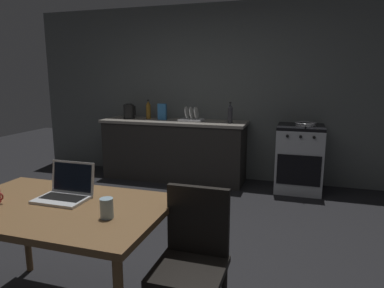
{
  "coord_description": "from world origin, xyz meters",
  "views": [
    {
      "loc": [
        1.29,
        -2.53,
        1.54
      ],
      "look_at": [
        0.27,
        0.73,
        0.86
      ],
      "focal_mm": 32.24,
      "sensor_mm": 36.0,
      "label": 1
    }
  ],
  "objects_px": {
    "bottle_b": "(148,110)",
    "cereal_box": "(162,112)",
    "dining_table": "(58,216)",
    "chair": "(193,254)",
    "drinking_glass": "(107,208)",
    "bottle": "(230,113)",
    "stove_oven": "(299,158)",
    "frying_pan": "(305,124)",
    "electric_kettle": "(129,111)",
    "dish_rack": "(192,118)",
    "laptop": "(65,192)"
  },
  "relations": [
    {
      "from": "stove_oven",
      "to": "cereal_box",
      "type": "xyz_separation_m",
      "value": [
        -1.99,
        0.02,
        0.57
      ]
    },
    {
      "from": "stove_oven",
      "to": "electric_kettle",
      "type": "distance_m",
      "value": 2.59
    },
    {
      "from": "stove_oven",
      "to": "laptop",
      "type": "bearing_deg",
      "value": -116.02
    },
    {
      "from": "chair",
      "to": "dish_rack",
      "type": "distance_m",
      "value": 3.18
    },
    {
      "from": "frying_pan",
      "to": "cereal_box",
      "type": "xyz_separation_m",
      "value": [
        -2.05,
        0.05,
        0.1
      ]
    },
    {
      "from": "chair",
      "to": "dish_rack",
      "type": "bearing_deg",
      "value": 84.73
    },
    {
      "from": "stove_oven",
      "to": "electric_kettle",
      "type": "bearing_deg",
      "value": 179.94
    },
    {
      "from": "cereal_box",
      "to": "drinking_glass",
      "type": "bearing_deg",
      "value": -73.21
    },
    {
      "from": "cereal_box",
      "to": "dish_rack",
      "type": "relative_size",
      "value": 0.71
    },
    {
      "from": "drinking_glass",
      "to": "cereal_box",
      "type": "height_order",
      "value": "cereal_box"
    },
    {
      "from": "stove_oven",
      "to": "bottle",
      "type": "bearing_deg",
      "value": -177.13
    },
    {
      "from": "stove_oven",
      "to": "dish_rack",
      "type": "distance_m",
      "value": 1.6
    },
    {
      "from": "stove_oven",
      "to": "drinking_glass",
      "type": "xyz_separation_m",
      "value": [
        -1.03,
        -3.17,
        0.37
      ]
    },
    {
      "from": "laptop",
      "to": "dish_rack",
      "type": "distance_m",
      "value": 2.98
    },
    {
      "from": "chair",
      "to": "electric_kettle",
      "type": "height_order",
      "value": "electric_kettle"
    },
    {
      "from": "laptop",
      "to": "drinking_glass",
      "type": "height_order",
      "value": "laptop"
    },
    {
      "from": "bottle",
      "to": "bottle_b",
      "type": "bearing_deg",
      "value": 174.28
    },
    {
      "from": "dining_table",
      "to": "chair",
      "type": "height_order",
      "value": "chair"
    },
    {
      "from": "chair",
      "to": "electric_kettle",
      "type": "relative_size",
      "value": 3.94
    },
    {
      "from": "bottle",
      "to": "bottle_b",
      "type": "height_order",
      "value": "bottle"
    },
    {
      "from": "stove_oven",
      "to": "bottle_b",
      "type": "xyz_separation_m",
      "value": [
        -2.25,
        0.08,
        0.59
      ]
    },
    {
      "from": "bottle",
      "to": "laptop",
      "type": "bearing_deg",
      "value": -99.74
    },
    {
      "from": "frying_pan",
      "to": "electric_kettle",
      "type": "bearing_deg",
      "value": 179.39
    },
    {
      "from": "stove_oven",
      "to": "cereal_box",
      "type": "bearing_deg",
      "value": 179.35
    },
    {
      "from": "chair",
      "to": "bottle_b",
      "type": "bearing_deg",
      "value": 95.62
    },
    {
      "from": "stove_oven",
      "to": "dining_table",
      "type": "xyz_separation_m",
      "value": [
        -1.43,
        -3.09,
        0.24
      ]
    },
    {
      "from": "chair",
      "to": "drinking_glass",
      "type": "distance_m",
      "value": 0.56
    },
    {
      "from": "stove_oven",
      "to": "dining_table",
      "type": "distance_m",
      "value": 3.41
    },
    {
      "from": "dining_table",
      "to": "electric_kettle",
      "type": "distance_m",
      "value": 3.3
    },
    {
      "from": "stove_oven",
      "to": "dining_table",
      "type": "height_order",
      "value": "stove_oven"
    },
    {
      "from": "dish_rack",
      "to": "bottle_b",
      "type": "relative_size",
      "value": 1.17
    },
    {
      "from": "electric_kettle",
      "to": "bottle_b",
      "type": "bearing_deg",
      "value": 15.5
    },
    {
      "from": "dining_table",
      "to": "cereal_box",
      "type": "height_order",
      "value": "cereal_box"
    },
    {
      "from": "chair",
      "to": "cereal_box",
      "type": "xyz_separation_m",
      "value": [
        -1.42,
        3.02,
        0.49
      ]
    },
    {
      "from": "drinking_glass",
      "to": "stove_oven",
      "type": "bearing_deg",
      "value": 71.94
    },
    {
      "from": "electric_kettle",
      "to": "chair",
      "type": "bearing_deg",
      "value": -56.93
    },
    {
      "from": "dining_table",
      "to": "laptop",
      "type": "height_order",
      "value": "laptop"
    },
    {
      "from": "stove_oven",
      "to": "electric_kettle",
      "type": "relative_size",
      "value": 3.91
    },
    {
      "from": "bottle",
      "to": "frying_pan",
      "type": "bearing_deg",
      "value": 1.28
    },
    {
      "from": "drinking_glass",
      "to": "cereal_box",
      "type": "relative_size",
      "value": 0.48
    },
    {
      "from": "bottle",
      "to": "cereal_box",
      "type": "xyz_separation_m",
      "value": [
        -1.05,
        0.07,
        -0.02
      ]
    },
    {
      "from": "dining_table",
      "to": "drinking_glass",
      "type": "xyz_separation_m",
      "value": [
        0.4,
        -0.08,
        0.13
      ]
    },
    {
      "from": "chair",
      "to": "laptop",
      "type": "xyz_separation_m",
      "value": [
        -0.87,
        0.03,
        0.28
      ]
    },
    {
      "from": "dining_table",
      "to": "electric_kettle",
      "type": "xyz_separation_m",
      "value": [
        -1.11,
        3.09,
        0.32
      ]
    },
    {
      "from": "electric_kettle",
      "to": "bottle_b",
      "type": "xyz_separation_m",
      "value": [
        0.29,
        0.08,
        0.03
      ]
    },
    {
      "from": "drinking_glass",
      "to": "cereal_box",
      "type": "xyz_separation_m",
      "value": [
        -0.96,
        3.19,
        0.2
      ]
    },
    {
      "from": "drinking_glass",
      "to": "electric_kettle",
      "type": "bearing_deg",
      "value": 115.37
    },
    {
      "from": "laptop",
      "to": "chair",
      "type": "bearing_deg",
      "value": 2.51
    },
    {
      "from": "bottle",
      "to": "dish_rack",
      "type": "height_order",
      "value": "bottle"
    },
    {
      "from": "bottle_b",
      "to": "cereal_box",
      "type": "bearing_deg",
      "value": -13.4
    }
  ]
}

